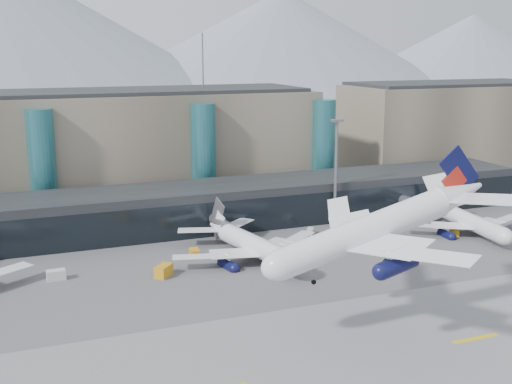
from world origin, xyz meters
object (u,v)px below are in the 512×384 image
(veh_d, at_px, (310,231))
(hero_jet, at_px, (386,218))
(lightmast_mid, at_px, (336,166))
(veh_e, at_px, (452,233))
(veh_b, at_px, (195,253))
(veh_g, at_px, (384,238))
(veh_h, at_px, (164,271))
(jet_parked_right, at_px, (463,214))
(veh_a, at_px, (56,275))
(jet_parked_mid, at_px, (248,237))

(veh_d, bearing_deg, hero_jet, -160.41)
(lightmast_mid, bearing_deg, veh_e, -41.41)
(veh_b, distance_m, veh_d, 29.93)
(veh_d, distance_m, veh_g, 16.74)
(veh_g, height_order, veh_h, veh_h)
(hero_jet, height_order, jet_parked_right, hero_jet)
(veh_g, bearing_deg, lightmast_mid, 164.52)
(veh_h, bearing_deg, hero_jet, -103.90)
(veh_a, distance_m, veh_e, 86.54)
(veh_e, bearing_deg, veh_h, -153.97)
(jet_parked_right, xyz_separation_m, veh_a, (-91.31, 0.62, -3.10))
(lightmast_mid, xyz_separation_m, veh_h, (-46.85, -20.36, -13.32))
(jet_parked_right, relative_size, veh_e, 12.32)
(veh_e, relative_size, veh_g, 1.29)
(jet_parked_right, distance_m, veh_e, 6.37)
(jet_parked_mid, xyz_separation_m, veh_e, (48.84, -2.62, -3.58))
(veh_h, bearing_deg, veh_b, -2.92)
(hero_jet, relative_size, veh_e, 14.46)
(lightmast_mid, height_order, veh_a, lightmast_mid)
(lightmast_mid, height_order, veh_b, lightmast_mid)
(veh_d, bearing_deg, lightmast_mid, -25.66)
(hero_jet, bearing_deg, veh_e, 41.91)
(lightmast_mid, relative_size, veh_a, 7.60)
(hero_jet, bearing_deg, veh_h, 125.54)
(veh_e, bearing_deg, veh_a, -157.89)
(veh_b, xyz_separation_m, veh_g, (42.60, -4.01, -0.24))
(lightmast_mid, height_order, veh_g, lightmast_mid)
(hero_jet, distance_m, veh_d, 54.82)
(hero_jet, height_order, veh_h, hero_jet)
(veh_b, xyz_separation_m, veh_h, (-8.51, -8.87, 0.25))
(veh_b, distance_m, veh_g, 42.79)
(hero_jet, bearing_deg, jet_parked_mid, 99.36)
(lightmast_mid, distance_m, veh_a, 68.87)
(veh_h, bearing_deg, jet_parked_right, -45.39)
(veh_e, bearing_deg, jet_parked_right, 52.03)
(veh_e, xyz_separation_m, veh_h, (-67.50, -2.15, 0.33))
(lightmast_mid, height_order, veh_h, lightmast_mid)
(veh_d, distance_m, veh_h, 40.67)
(veh_h, bearing_deg, veh_a, 115.24)
(veh_e, bearing_deg, veh_b, -162.29)
(jet_parked_mid, bearing_deg, veh_e, -104.66)
(jet_parked_right, relative_size, veh_g, 15.93)
(hero_jet, distance_m, veh_e, 59.25)
(hero_jet, xyz_separation_m, jet_parked_right, (47.28, 40.20, -13.79))
(lightmast_mid, distance_m, hero_jet, 60.06)
(jet_parked_right, relative_size, veh_b, 11.29)
(veh_d, bearing_deg, jet_parked_mid, 151.88)
(hero_jet, bearing_deg, lightmast_mid, 69.02)
(jet_parked_mid, xyz_separation_m, jet_parked_right, (53.67, -0.07, -0.29))
(jet_parked_right, height_order, veh_b, jet_parked_right)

